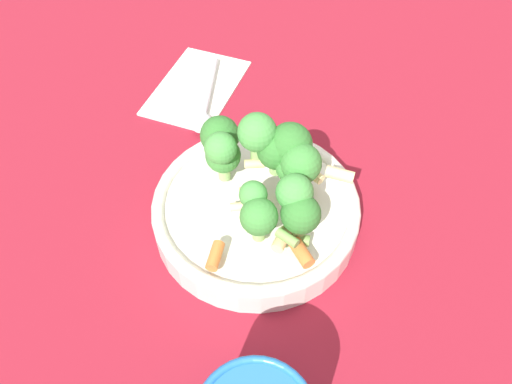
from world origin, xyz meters
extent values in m
plane|color=maroon|center=(0.00, 0.00, 0.00)|extent=(3.00, 3.00, 0.00)
cylinder|color=silver|center=(0.00, 0.00, 0.02)|extent=(0.22, 0.22, 0.03)
torus|color=silver|center=(0.00, 0.00, 0.03)|extent=(0.22, 0.22, 0.01)
cylinder|color=#8CB766|center=(0.00, 0.05, 0.05)|extent=(0.01, 0.01, 0.02)
sphere|color=#3D8438|center=(0.00, 0.05, 0.07)|extent=(0.04, 0.04, 0.04)
cylinder|color=#8CB766|center=(0.00, -0.05, 0.07)|extent=(0.01, 0.01, 0.01)
sphere|color=#479342|center=(0.00, -0.05, 0.09)|extent=(0.04, 0.04, 0.04)
cylinder|color=#8CB766|center=(0.03, 0.01, 0.07)|extent=(0.01, 0.01, 0.01)
sphere|color=#3D8438|center=(0.03, 0.01, 0.09)|extent=(0.03, 0.03, 0.03)
cylinder|color=#8CB766|center=(0.02, 0.07, 0.05)|extent=(0.01, 0.01, 0.02)
sphere|color=#33722D|center=(0.02, 0.07, 0.08)|extent=(0.04, 0.04, 0.04)
cylinder|color=#8CB766|center=(-0.04, -0.04, 0.06)|extent=(0.01, 0.01, 0.02)
sphere|color=#3D8438|center=(-0.04, -0.04, 0.08)|extent=(0.04, 0.04, 0.04)
cylinder|color=#8CB766|center=(-0.03, -0.03, 0.05)|extent=(0.01, 0.01, 0.01)
sphere|color=#479342|center=(-0.03, -0.03, 0.07)|extent=(0.03, 0.03, 0.03)
cylinder|color=#8CB766|center=(0.03, 0.00, 0.07)|extent=(0.01, 0.01, 0.02)
sphere|color=#33722D|center=(0.03, 0.00, 0.09)|extent=(0.04, 0.04, 0.04)
cylinder|color=#8CB766|center=(-0.01, 0.04, 0.08)|extent=(0.01, 0.01, 0.01)
sphere|color=#479342|center=(-0.01, 0.04, 0.10)|extent=(0.03, 0.03, 0.03)
cylinder|color=#8CB766|center=(0.02, 0.02, 0.08)|extent=(0.01, 0.01, 0.02)
sphere|color=#479342|center=(0.02, 0.02, 0.11)|extent=(0.04, 0.04, 0.04)
cylinder|color=#8CB766|center=(0.04, -0.01, 0.07)|extent=(0.02, 0.02, 0.02)
sphere|color=#33722D|center=(0.04, -0.01, 0.10)|extent=(0.05, 0.05, 0.05)
cylinder|color=#8CB766|center=(0.03, -0.02, 0.06)|extent=(0.01, 0.01, 0.01)
sphere|color=#3D8438|center=(0.03, -0.02, 0.08)|extent=(0.03, 0.03, 0.03)
cylinder|color=#8CB766|center=(0.03, -0.03, 0.07)|extent=(0.01, 0.01, 0.02)
sphere|color=#3D8438|center=(0.03, -0.03, 0.09)|extent=(0.04, 0.04, 0.04)
cylinder|color=#8CB766|center=(-0.03, -0.02, 0.07)|extent=(0.01, 0.01, 0.01)
sphere|color=#479342|center=(-0.03, -0.02, 0.09)|extent=(0.03, 0.03, 0.03)
cylinder|color=#8CB766|center=(-0.01, -0.06, 0.05)|extent=(0.01, 0.01, 0.02)
sphere|color=#33722D|center=(-0.01, -0.06, 0.08)|extent=(0.04, 0.04, 0.04)
cylinder|color=#729E4C|center=(-0.01, -0.06, 0.05)|extent=(0.02, 0.03, 0.01)
cylinder|color=beige|center=(0.02, 0.02, 0.07)|extent=(0.02, 0.02, 0.01)
cylinder|color=beige|center=(0.06, -0.06, 0.07)|extent=(0.02, 0.03, 0.01)
cylinder|color=beige|center=(0.06, -0.03, 0.05)|extent=(0.01, 0.02, 0.01)
cylinder|color=orange|center=(-0.08, -0.02, 0.05)|extent=(0.03, 0.02, 0.01)
cylinder|color=orange|center=(-0.02, -0.08, 0.05)|extent=(0.02, 0.03, 0.01)
cylinder|color=beige|center=(-0.01, 0.00, 0.06)|extent=(0.03, 0.03, 0.01)
cylinder|color=beige|center=(0.04, -0.03, 0.07)|extent=(0.02, 0.02, 0.01)
cylinder|color=beige|center=(-0.03, -0.06, 0.06)|extent=(0.03, 0.02, 0.01)
cylinder|color=#729E4C|center=(-0.03, -0.07, 0.07)|extent=(0.01, 0.02, 0.01)
cylinder|color=beige|center=(-0.02, 0.00, 0.05)|extent=(0.03, 0.03, 0.01)
cube|color=white|center=(0.11, 0.22, 0.00)|extent=(0.19, 0.16, 0.01)
cylinder|color=silver|center=(0.12, 0.20, 0.01)|extent=(0.10, 0.08, 0.01)
ellipsoid|color=silver|center=(0.06, 0.15, 0.01)|extent=(0.04, 0.04, 0.01)
camera|label=1|loc=(-0.24, -0.22, 0.45)|focal=35.00mm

